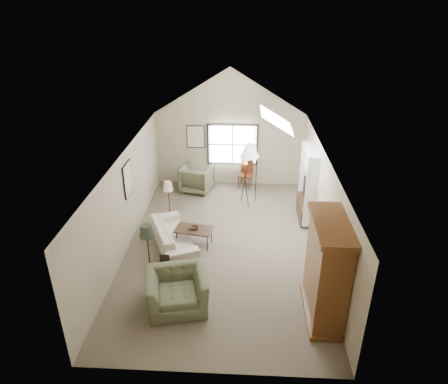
{
  "coord_description": "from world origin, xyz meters",
  "views": [
    {
      "loc": [
        0.5,
        -8.88,
        5.97
      ],
      "look_at": [
        0.0,
        0.4,
        1.4
      ],
      "focal_mm": 32.0,
      "sensor_mm": 36.0,
      "label": 1
    }
  ],
  "objects_px": {
    "armchair_near": "(177,291)",
    "armchair_far": "(197,178)",
    "coffee_table": "(194,237)",
    "side_table": "(166,275)",
    "side_chair": "(245,172)",
    "sofa": "(173,236)",
    "armoire": "(327,271)"
  },
  "relations": [
    {
      "from": "armchair_far",
      "to": "coffee_table",
      "type": "distance_m",
      "value": 3.33
    },
    {
      "from": "armchair_near",
      "to": "side_chair",
      "type": "xyz_separation_m",
      "value": [
        1.4,
        6.02,
        0.15
      ]
    },
    {
      "from": "armchair_far",
      "to": "side_table",
      "type": "bearing_deg",
      "value": 102.16
    },
    {
      "from": "armchair_near",
      "to": "sofa",
      "type": "bearing_deg",
      "value": 88.83
    },
    {
      "from": "armoire",
      "to": "armchair_near",
      "type": "bearing_deg",
      "value": 178.74
    },
    {
      "from": "side_chair",
      "to": "armchair_near",
      "type": "bearing_deg",
      "value": -88.33
    },
    {
      "from": "sofa",
      "to": "side_chair",
      "type": "height_order",
      "value": "side_chair"
    },
    {
      "from": "coffee_table",
      "to": "sofa",
      "type": "bearing_deg",
      "value": -172.72
    },
    {
      "from": "armchair_near",
      "to": "side_table",
      "type": "xyz_separation_m",
      "value": [
        -0.37,
        0.68,
        -0.14
      ]
    },
    {
      "from": "side_chair",
      "to": "coffee_table",
      "type": "bearing_deg",
      "value": -95.12
    },
    {
      "from": "sofa",
      "to": "armoire",
      "type": "bearing_deg",
      "value": -147.69
    },
    {
      "from": "armoire",
      "to": "coffee_table",
      "type": "xyz_separation_m",
      "value": [
        -2.95,
        2.41,
        -0.85
      ]
    },
    {
      "from": "armoire",
      "to": "armchair_near",
      "type": "height_order",
      "value": "armoire"
    },
    {
      "from": "sofa",
      "to": "armchair_far",
      "type": "bearing_deg",
      "value": -28.02
    },
    {
      "from": "armchair_near",
      "to": "armchair_far",
      "type": "height_order",
      "value": "armchair_far"
    },
    {
      "from": "armchair_far",
      "to": "coffee_table",
      "type": "xyz_separation_m",
      "value": [
        0.3,
        -3.31,
        -0.2
      ]
    },
    {
      "from": "armoire",
      "to": "sofa",
      "type": "xyz_separation_m",
      "value": [
        -3.5,
        2.34,
        -0.79
      ]
    },
    {
      "from": "sofa",
      "to": "armchair_near",
      "type": "xyz_separation_m",
      "value": [
        0.47,
        -2.28,
        0.09
      ]
    },
    {
      "from": "armchair_near",
      "to": "armchair_far",
      "type": "bearing_deg",
      "value": 79.4
    },
    {
      "from": "armoire",
      "to": "sofa",
      "type": "bearing_deg",
      "value": 146.16
    },
    {
      "from": "coffee_table",
      "to": "side_table",
      "type": "height_order",
      "value": "side_table"
    },
    {
      "from": "coffee_table",
      "to": "side_chair",
      "type": "height_order",
      "value": "side_chair"
    },
    {
      "from": "sofa",
      "to": "armchair_far",
      "type": "xyz_separation_m",
      "value": [
        0.25,
        3.38,
        0.14
      ]
    },
    {
      "from": "armchair_near",
      "to": "side_chair",
      "type": "bearing_deg",
      "value": 63.99
    },
    {
      "from": "armchair_near",
      "to": "coffee_table",
      "type": "height_order",
      "value": "armchair_near"
    },
    {
      "from": "armchair_far",
      "to": "side_table",
      "type": "distance_m",
      "value": 4.98
    },
    {
      "from": "side_table",
      "to": "sofa",
      "type": "bearing_deg",
      "value": 93.58
    },
    {
      "from": "armchair_far",
      "to": "side_table",
      "type": "xyz_separation_m",
      "value": [
        -0.15,
        -4.98,
        -0.18
      ]
    },
    {
      "from": "sofa",
      "to": "coffee_table",
      "type": "relative_size",
      "value": 2.2
    },
    {
      "from": "coffee_table",
      "to": "side_table",
      "type": "xyz_separation_m",
      "value": [
        -0.45,
        -1.67,
        0.02
      ]
    },
    {
      "from": "armchair_near",
      "to": "side_table",
      "type": "height_order",
      "value": "armchair_near"
    },
    {
      "from": "coffee_table",
      "to": "armchair_near",
      "type": "bearing_deg",
      "value": -91.78
    }
  ]
}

